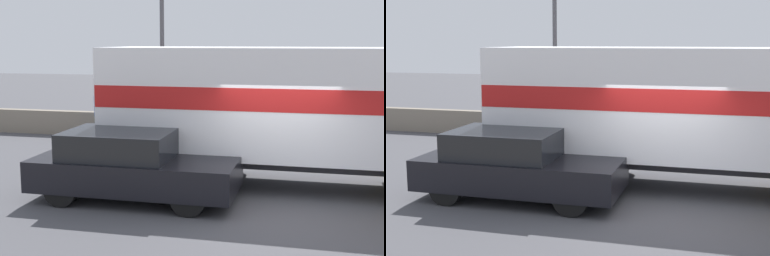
{
  "view_description": "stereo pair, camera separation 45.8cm",
  "coord_description": "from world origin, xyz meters",
  "views": [
    {
      "loc": [
        0.8,
        -10.41,
        3.43
      ],
      "look_at": [
        -1.95,
        1.16,
        1.48
      ],
      "focal_mm": 50.0,
      "sensor_mm": 36.0,
      "label": 1
    },
    {
      "loc": [
        1.24,
        -10.29,
        3.43
      ],
      "look_at": [
        -1.95,
        1.16,
        1.48
      ],
      "focal_mm": 50.0,
      "sensor_mm": 36.0,
      "label": 2
    }
  ],
  "objects": [
    {
      "name": "ground_plane",
      "position": [
        0.0,
        0.0,
        0.0
      ],
      "size": [
        80.0,
        80.0,
        0.0
      ],
      "primitive_type": "plane",
      "color": "#47474C"
    },
    {
      "name": "stone_wall_backdrop",
      "position": [
        0.0,
        7.46,
        0.43
      ],
      "size": [
        60.0,
        0.35,
        0.87
      ],
      "color": "gray",
      "rests_on": "ground_plane"
    },
    {
      "name": "street_lamp",
      "position": [
        -4.18,
        6.35,
        3.97
      ],
      "size": [
        0.56,
        0.28,
        6.84
      ],
      "color": "#4C4C51",
      "rests_on": "ground_plane"
    },
    {
      "name": "box_truck",
      "position": [
        -0.06,
        2.09,
        1.87
      ],
      "size": [
        8.71,
        2.48,
        3.27
      ],
      "color": "gold",
      "rests_on": "ground_plane"
    },
    {
      "name": "car_hatchback",
      "position": [
        -3.09,
        0.23,
        0.76
      ],
      "size": [
        4.41,
        1.86,
        1.51
      ],
      "color": "black",
      "rests_on": "ground_plane"
    },
    {
      "name": "pedestrian",
      "position": [
        -6.5,
        6.57,
        0.93
      ],
      "size": [
        0.39,
        0.39,
        1.8
      ],
      "color": "#1E1E2D",
      "rests_on": "ground_plane"
    }
  ]
}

